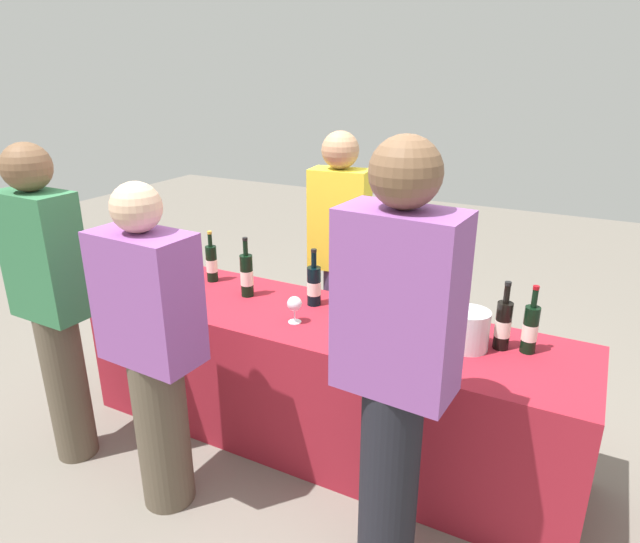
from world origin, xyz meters
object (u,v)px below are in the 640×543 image
Objects in this scene: wine_bottle_1 at (247,275)px; wine_bottle_2 at (314,285)px; wine_bottle_5 at (452,308)px; wine_glass_3 at (428,328)px; wine_glass_2 at (294,305)px; wine_glass_4 at (444,340)px; guest_2 at (395,365)px; wine_bottle_6 at (503,325)px; wine_bottle_4 at (418,307)px; guest_1 at (153,347)px; ice_bucket at (469,330)px; wine_glass_0 at (176,281)px; guest_0 at (51,298)px; wine_glass_1 at (187,282)px; wine_bottle_7 at (530,329)px; server_pouring at (339,252)px; wine_bottle_0 at (212,263)px; wine_bottle_3 at (345,292)px.

wine_bottle_2 is at bearing 9.52° from wine_bottle_1.
wine_glass_3 is (-0.05, -0.23, -0.02)m from wine_bottle_5.
wine_glass_2 is 0.90× the size of wine_glass_4.
guest_2 reaches higher than wine_glass_4.
wine_bottle_1 reaches higher than wine_bottle_6.
guest_2 is at bearing -31.90° from wine_bottle_1.
wine_bottle_4 is 0.20× the size of guest_1.
wine_bottle_5 is 1.74× the size of ice_bucket.
wine_glass_2 is at bearing 1.77° from wine_glass_0.
wine_bottle_1 is 1.05× the size of wine_bottle_6.
guest_0 is at bearing -179.32° from guest_1.
guest_2 is (1.38, -0.49, 0.11)m from wine_glass_1.
wine_bottle_4 is 0.98× the size of wine_bottle_7.
server_pouring is (-1.06, 0.50, 0.03)m from wine_bottle_6.
wine_glass_3 is at bearing -8.64° from wine_bottle_0.
wine_bottle_1 is at bearing 152.06° from guest_2.
wine_glass_1 is 0.67m from guest_0.
wine_bottle_4 is at bearing 127.00° from wine_glass_4.
wine_glass_2 is 0.71m from server_pouring.
wine_bottle_6 is 2.22× the size of wine_glass_1.
guest_1 is at bearing -149.43° from wine_bottle_7.
wine_glass_2 reaches higher than wine_glass_3.
wine_bottle_5 is at bearing 94.31° from guest_2.
wine_glass_1 is 0.80× the size of ice_bucket.
guest_0 is at bearing -173.66° from guest_2.
guest_2 reaches higher than guest_0.
wine_bottle_6 is 1.02× the size of wine_bottle_7.
server_pouring is at bearing 138.94° from wine_glass_4.
ice_bucket is at bearing -4.98° from wine_bottle_0.
wine_bottle_1 reaches higher than wine_bottle_2.
guest_0 is at bearing -108.53° from wine_bottle_0.
wine_glass_4 is at bearing -12.07° from wine_bottle_0.
wine_bottle_4 is 0.77m from guest_2.
ice_bucket reaches higher than wine_glass_1.
wine_glass_1 is at bearing -140.02° from wine_bottle_1.
wine_bottle_1 is 1.07× the size of wine_bottle_5.
wine_glass_2 is 1.03× the size of wine_glass_3.
wine_bottle_7 is (0.52, -0.00, 0.00)m from wine_bottle_4.
wine_glass_1 is 1.32m from wine_glass_3.
wine_bottle_2 is at bearing 164.97° from wine_glass_3.
wine_bottle_1 is 0.61m from server_pouring.
wine_glass_0 is 0.74m from wine_glass_2.
wine_bottle_7 is at bearing 41.11° from wine_glass_4.
wine_bottle_6 is 0.32m from wine_glass_4.
wine_bottle_7 is 0.41m from wine_glass_4.
wine_glass_0 is 0.08× the size of guest_0.
wine_glass_0 is (-1.71, -0.23, -0.02)m from wine_bottle_6.
wine_bottle_4 is 0.20m from wine_glass_3.
wine_glass_3 is at bearing -17.52° from wine_bottle_3.
guest_0 is (-1.68, -0.65, 0.06)m from wine_glass_3.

